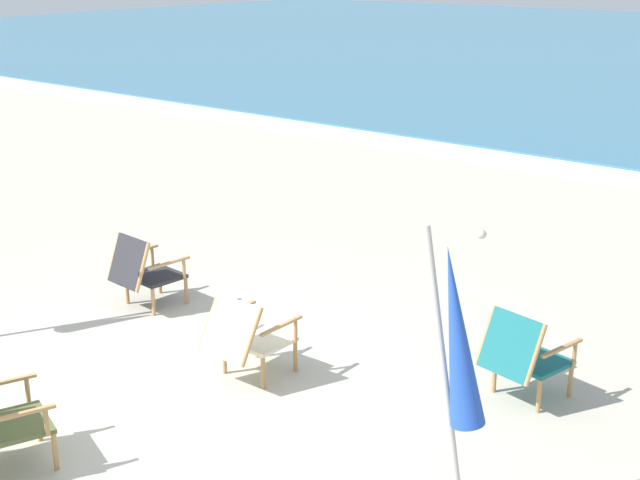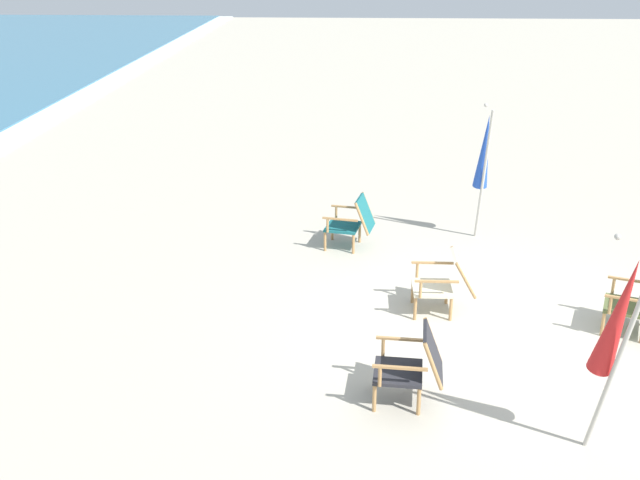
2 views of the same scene
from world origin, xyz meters
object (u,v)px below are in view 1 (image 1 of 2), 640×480
umbrella_furled_blue (457,340)px  beach_chair_front_right (246,335)px  beach_chair_far_center (143,270)px  beach_chair_back_left (523,354)px

umbrella_furled_blue → beach_chair_front_right: bearing=162.8°
beach_chair_front_right → beach_chair_far_center: 2.06m
beach_chair_front_right → beach_chair_back_left: (2.07, 1.16, 0.01)m
beach_chair_far_center → umbrella_furled_blue: umbrella_furled_blue is taller
beach_chair_front_right → beach_chair_back_left: size_ratio=0.97×
beach_chair_front_right → umbrella_furled_blue: 2.81m
beach_chair_far_center → beach_chair_back_left: bearing=8.8°
beach_chair_far_center → umbrella_furled_blue: size_ratio=0.39×
beach_chair_front_right → beach_chair_back_left: beach_chair_back_left is taller
beach_chair_front_right → beach_chair_far_center: bearing=164.9°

